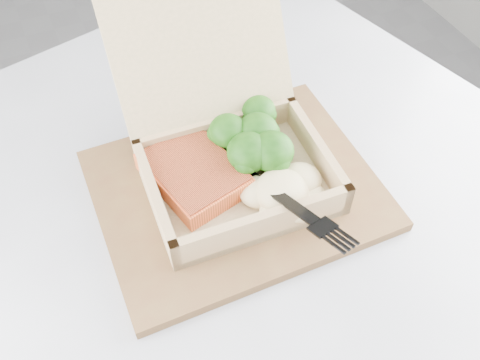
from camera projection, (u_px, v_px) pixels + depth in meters
name	position (u px, v px, depth m)	size (l,w,h in m)	color
cafe_table	(226.00, 318.00, 0.74)	(1.06, 1.06, 0.76)	black
serving_tray	(236.00, 190.00, 0.63)	(0.32, 0.25, 0.01)	brown
takeout_container	(226.00, 138.00, 0.61)	(0.22, 0.25, 0.18)	tan
salmon_fillet	(194.00, 174.00, 0.60)	(0.09, 0.11, 0.02)	orange
broccoli_pile	(258.00, 137.00, 0.63)	(0.12, 0.12, 0.04)	#286716
mashed_potatoes	(281.00, 191.00, 0.58)	(0.10, 0.08, 0.03)	beige
plastic_fork	(265.00, 182.00, 0.57)	(0.05, 0.17, 0.04)	black
receipt	(171.00, 91.00, 0.74)	(0.08, 0.15, 0.00)	white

